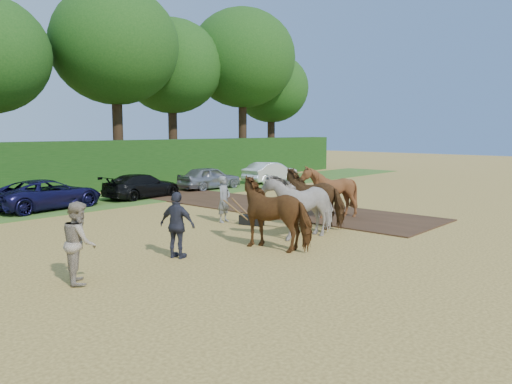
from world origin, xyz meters
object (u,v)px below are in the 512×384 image
(spectator_far, at_px, (177,225))
(parked_cars, at_px, (98,189))
(spectator_near, at_px, (79,242))
(plough_team, at_px, (305,201))

(spectator_far, relative_size, parked_cars, 0.06)
(spectator_near, height_order, spectator_far, spectator_near)
(spectator_near, height_order, parked_cars, spectator_near)
(spectator_near, relative_size, plough_team, 0.27)
(plough_team, bearing_deg, spectator_far, 176.52)
(spectator_far, bearing_deg, spectator_near, 73.35)
(spectator_near, xyz_separation_m, spectator_far, (3.02, 0.06, -0.03))
(spectator_far, distance_m, plough_team, 5.62)
(spectator_near, distance_m, plough_team, 8.63)
(spectator_near, bearing_deg, plough_team, -65.15)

